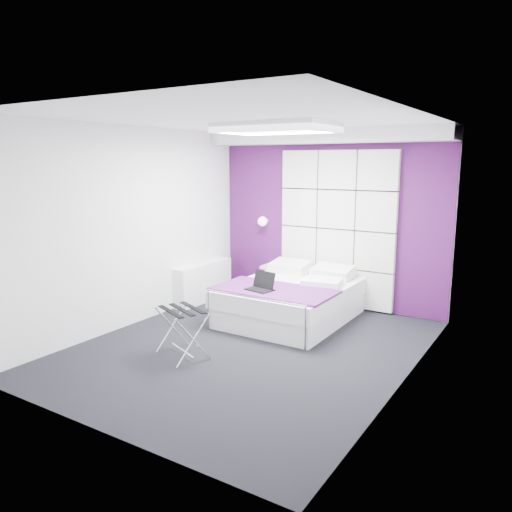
{
  "coord_description": "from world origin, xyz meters",
  "views": [
    {
      "loc": [
        3.02,
        -4.66,
        2.15
      ],
      "look_at": [
        -0.12,
        0.35,
        1.02
      ],
      "focal_mm": 35.0,
      "sensor_mm": 36.0,
      "label": 1
    }
  ],
  "objects_px": {
    "wall_lamp": "(264,221)",
    "laptop": "(261,285)",
    "nightstand": "(276,267)",
    "bed": "(291,300)",
    "luggage_rack": "(182,332)",
    "radiator": "(203,282)"
  },
  "relations": [
    {
      "from": "nightstand",
      "to": "laptop",
      "type": "distance_m",
      "value": 1.5
    },
    {
      "from": "laptop",
      "to": "bed",
      "type": "bearing_deg",
      "value": 88.13
    },
    {
      "from": "wall_lamp",
      "to": "luggage_rack",
      "type": "height_order",
      "value": "wall_lamp"
    },
    {
      "from": "radiator",
      "to": "nightstand",
      "type": "height_order",
      "value": "radiator"
    },
    {
      "from": "bed",
      "to": "laptop",
      "type": "bearing_deg",
      "value": -102.49
    },
    {
      "from": "bed",
      "to": "laptop",
      "type": "xyz_separation_m",
      "value": [
        -0.13,
        -0.57,
        0.31
      ]
    },
    {
      "from": "nightstand",
      "to": "luggage_rack",
      "type": "relative_size",
      "value": 0.76
    },
    {
      "from": "nightstand",
      "to": "laptop",
      "type": "relative_size",
      "value": 1.25
    },
    {
      "from": "bed",
      "to": "luggage_rack",
      "type": "xyz_separation_m",
      "value": [
        -0.4,
        -1.81,
        -0.01
      ]
    },
    {
      "from": "radiator",
      "to": "bed",
      "type": "xyz_separation_m",
      "value": [
        1.6,
        -0.1,
        -0.02
      ]
    },
    {
      "from": "wall_lamp",
      "to": "radiator",
      "type": "distance_m",
      "value": 1.35
    },
    {
      "from": "radiator",
      "to": "bed",
      "type": "bearing_deg",
      "value": -3.58
    },
    {
      "from": "bed",
      "to": "nightstand",
      "type": "relative_size",
      "value": 4.48
    },
    {
      "from": "laptop",
      "to": "nightstand",
      "type": "bearing_deg",
      "value": 123.07
    },
    {
      "from": "bed",
      "to": "luggage_rack",
      "type": "height_order",
      "value": "bed"
    },
    {
      "from": "radiator",
      "to": "wall_lamp",
      "type": "bearing_deg",
      "value": 49.9
    },
    {
      "from": "radiator",
      "to": "laptop",
      "type": "xyz_separation_m",
      "value": [
        1.47,
        -0.67,
        0.28
      ]
    },
    {
      "from": "wall_lamp",
      "to": "nightstand",
      "type": "bearing_deg",
      "value": -8.8
    },
    {
      "from": "wall_lamp",
      "to": "laptop",
      "type": "xyz_separation_m",
      "value": [
        0.83,
        -1.43,
        -0.64
      ]
    },
    {
      "from": "wall_lamp",
      "to": "radiator",
      "type": "relative_size",
      "value": 0.12
    },
    {
      "from": "nightstand",
      "to": "wall_lamp",
      "type": "bearing_deg",
      "value": 171.2
    },
    {
      "from": "nightstand",
      "to": "laptop",
      "type": "bearing_deg",
      "value": -67.55
    }
  ]
}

